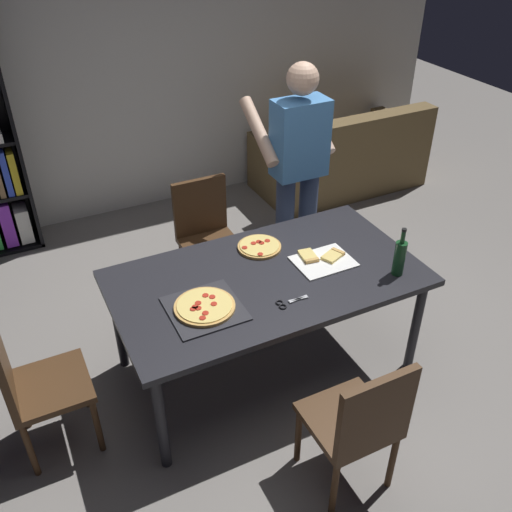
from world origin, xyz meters
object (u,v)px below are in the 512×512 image
dining_table (267,284)px  chair_near_camera (359,421)px  wine_bottle (400,257)px  second_pizza_plain (259,247)px  chair_left_end (31,381)px  person_serving_pizza (297,167)px  kitchen_scissors (287,303)px  pepperoni_pizza_on_tray (205,307)px  chair_far_side (206,231)px  couch (342,161)px

dining_table → chair_near_camera: (-0.00, -1.00, -0.17)m
wine_bottle → second_pizza_plain: size_ratio=1.12×
chair_left_end → person_serving_pizza: person_serving_pizza is taller
kitchen_scissors → pepperoni_pizza_on_tray: bearing=160.1°
pepperoni_pizza_on_tray → kitchen_scissors: pepperoni_pizza_on_tray is taller
chair_far_side → pepperoni_pizza_on_tray: 1.25m
pepperoni_pizza_on_tray → kitchen_scissors: bearing=-19.9°
chair_far_side → pepperoni_pizza_on_tray: chair_far_side is taller
wine_bottle → kitchen_scissors: (-0.73, 0.04, -0.11)m
person_serving_pizza → pepperoni_pizza_on_tray: person_serving_pizza is taller
dining_table → second_pizza_plain: size_ratio=6.59×
second_pizza_plain → person_serving_pizza: bearing=41.6°
kitchen_scissors → second_pizza_plain: (0.11, 0.58, 0.01)m
dining_table → kitchen_scissors: (-0.02, -0.29, 0.07)m
couch → second_pizza_plain: bearing=-136.8°
couch → person_serving_pizza: (-1.25, -1.21, 0.70)m
person_serving_pizza → wine_bottle: person_serving_pizza is taller
chair_far_side → couch: bearing=27.4°
chair_left_end → person_serving_pizza: 2.26m
chair_near_camera → kitchen_scissors: chair_near_camera is taller
person_serving_pizza → chair_near_camera: bearing=-110.0°
couch → pepperoni_pizza_on_tray: couch is taller
second_pizza_plain → chair_left_end: bearing=-169.2°
person_serving_pizza → kitchen_scissors: person_serving_pizza is taller
dining_table → chair_near_camera: bearing=-90.0°
chair_near_camera → chair_far_side: size_ratio=1.00×
chair_left_end → person_serving_pizza: size_ratio=0.51×
chair_left_end → wine_bottle: bearing=-8.8°
wine_bottle → chair_far_side: bearing=118.2°
chair_far_side → chair_left_end: (-1.42, -1.00, 0.00)m
chair_left_end → pepperoni_pizza_on_tray: 1.00m
kitchen_scissors → chair_far_side: bearing=89.1°
chair_far_side → couch: (1.90, 0.99, -0.21)m
dining_table → chair_far_side: bearing=90.0°
wine_bottle → kitchen_scissors: 0.74m
dining_table → pepperoni_pizza_on_tray: size_ratio=4.64×
pepperoni_pizza_on_tray → chair_left_end: bearing=172.2°
dining_table → couch: size_ratio=1.09×
chair_left_end → kitchen_scissors: chair_left_end is taller
couch → pepperoni_pizza_on_tray: size_ratio=4.26×
chair_far_side → chair_near_camera: bearing=-90.0°
person_serving_pizza → wine_bottle: (0.07, -1.11, -0.13)m
chair_far_side → pepperoni_pizza_on_tray: bearing=-112.0°
pepperoni_pizza_on_tray → kitchen_scissors: (0.44, -0.16, -0.01)m
couch → person_serving_pizza: 1.87m
dining_table → couch: bearing=46.3°
kitchen_scissors → second_pizza_plain: size_ratio=0.68×
chair_near_camera → couch: (1.90, 2.99, -0.21)m
dining_table → second_pizza_plain: 0.31m
chair_left_end → second_pizza_plain: chair_left_end is taller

